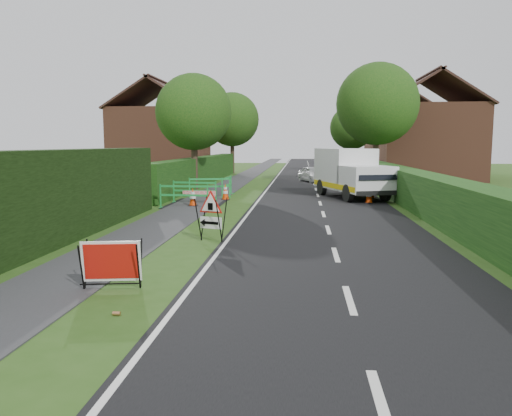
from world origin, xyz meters
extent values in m
plane|color=#2A4D16|center=(0.00, 0.00, 0.00)|extent=(120.00, 120.00, 0.00)
cube|color=black|center=(2.50, 35.00, 0.00)|extent=(6.00, 90.00, 0.02)
cube|color=#2D2D30|center=(-3.00, 35.00, 0.01)|extent=(2.00, 90.00, 0.02)
cube|color=black|center=(-5.00, 0.00, 0.00)|extent=(1.10, 18.00, 2.50)
cube|color=#14380F|center=(-5.00, 22.00, 0.00)|extent=(1.00, 24.00, 1.80)
cube|color=#14380F|center=(6.50, 16.00, 0.00)|extent=(1.20, 50.00, 1.50)
cube|color=brown|center=(-10.00, 30.00, 2.75)|extent=(7.00, 7.00, 5.50)
cube|color=#331E19|center=(-11.75, 30.00, 6.59)|extent=(4.00, 7.40, 2.58)
cube|color=#331E19|center=(-8.25, 30.00, 6.59)|extent=(4.00, 7.40, 2.58)
cube|color=#331E19|center=(-10.00, 30.00, 7.69)|extent=(0.25, 7.40, 0.18)
cube|color=brown|center=(11.00, 28.00, 2.75)|extent=(7.00, 7.00, 5.50)
cube|color=#331E19|center=(9.25, 28.00, 6.59)|extent=(4.00, 7.40, 2.58)
cube|color=#331E19|center=(12.75, 28.00, 6.59)|extent=(4.00, 7.40, 2.58)
cube|color=#331E19|center=(11.00, 28.00, 7.69)|extent=(0.25, 7.40, 0.18)
cube|color=brown|center=(12.00, 42.00, 2.75)|extent=(7.00, 7.00, 5.50)
cube|color=#331E19|center=(10.25, 42.00, 6.59)|extent=(4.00, 7.40, 2.58)
cube|color=#331E19|center=(13.75, 42.00, 6.59)|extent=(4.00, 7.40, 2.58)
cube|color=#331E19|center=(12.00, 42.00, 7.69)|extent=(0.25, 7.40, 0.18)
cylinder|color=#2D2116|center=(-4.60, 18.00, 1.31)|extent=(0.36, 0.36, 2.62)
sphere|color=#133C10|center=(-4.60, 18.00, 4.50)|extent=(4.40, 4.40, 4.40)
cylinder|color=#2D2116|center=(6.40, 22.00, 1.49)|extent=(0.36, 0.36, 2.97)
sphere|color=#133C10|center=(6.40, 22.00, 5.18)|extent=(5.20, 5.20, 5.20)
cylinder|color=#2D2116|center=(-4.60, 34.00, 1.40)|extent=(0.36, 0.36, 2.80)
sphere|color=#133C10|center=(-4.60, 34.00, 4.84)|extent=(4.80, 4.80, 4.80)
cylinder|color=#2D2116|center=(6.40, 38.00, 1.22)|extent=(0.36, 0.36, 2.45)
sphere|color=#133C10|center=(6.40, 38.00, 4.23)|extent=(4.20, 4.20, 4.20)
cylinder|color=black|center=(-2.25, -2.45, 0.45)|extent=(0.08, 0.31, 0.87)
cylinder|color=black|center=(-2.30, -2.13, 0.45)|extent=(0.08, 0.31, 0.87)
cylinder|color=black|center=(-1.25, -2.28, 0.45)|extent=(0.08, 0.31, 0.87)
cylinder|color=black|center=(-1.31, -1.97, 0.45)|extent=(0.08, 0.31, 0.87)
cylinder|color=black|center=(-1.75, -2.39, 0.15)|extent=(1.06, 0.20, 0.02)
cube|color=white|center=(-1.77, -2.23, 0.53)|extent=(1.08, 0.30, 0.76)
cube|color=#B4140C|center=(-1.77, -2.24, 0.53)|extent=(0.97, 0.27, 0.66)
cylinder|color=black|center=(-1.12, 2.33, 0.61)|extent=(0.15, 0.36, 1.19)
cylinder|color=black|center=(-1.02, 2.61, 0.61)|extent=(0.15, 0.36, 1.19)
cylinder|color=black|center=(-0.51, 2.12, 0.61)|extent=(0.15, 0.36, 1.19)
cylinder|color=black|center=(-0.41, 2.40, 0.61)|extent=(0.15, 0.36, 1.19)
cube|color=white|center=(-0.77, 2.34, 0.53)|extent=(0.63, 0.24, 0.32)
cube|color=black|center=(-0.78, 2.33, 0.53)|extent=(0.45, 0.17, 0.07)
cone|color=black|center=(-1.02, 2.41, 0.53)|extent=(0.20, 0.23, 0.19)
cube|color=black|center=(-0.78, 2.32, 0.98)|extent=(0.14, 0.06, 0.19)
cube|color=silver|center=(3.84, 14.92, 1.43)|extent=(3.03, 3.82, 1.99)
cube|color=silver|center=(4.66, 12.53, 1.04)|extent=(2.65, 2.70, 1.22)
cube|color=black|center=(4.99, 11.55, 1.34)|extent=(1.80, 0.81, 0.56)
cube|color=yellow|center=(3.17, 13.67, 0.64)|extent=(1.67, 4.84, 0.25)
cube|color=yellow|center=(5.14, 14.34, 0.64)|extent=(1.67, 4.84, 0.25)
cube|color=black|center=(4.99, 11.56, 0.50)|extent=(1.96, 0.77, 0.21)
cylinder|color=black|center=(3.79, 12.18, 0.41)|extent=(0.50, 0.86, 0.83)
cylinder|color=black|center=(5.55, 12.78, 0.41)|extent=(0.50, 0.86, 0.83)
cylinder|color=black|center=(2.72, 15.33, 0.41)|extent=(0.50, 0.86, 0.83)
cylinder|color=black|center=(4.48, 15.93, 0.41)|extent=(0.50, 0.86, 0.83)
cube|color=black|center=(4.69, 11.84, 0.02)|extent=(0.38, 0.38, 0.04)
cone|color=red|center=(4.69, 11.84, 0.42)|extent=(0.32, 0.32, 0.75)
cylinder|color=white|center=(4.69, 11.84, 0.38)|extent=(0.25, 0.25, 0.14)
cylinder|color=white|center=(4.69, 11.84, 0.56)|extent=(0.17, 0.17, 0.10)
cube|color=black|center=(5.05, 13.74, 0.02)|extent=(0.38, 0.38, 0.04)
cone|color=red|center=(5.05, 13.74, 0.42)|extent=(0.32, 0.32, 0.75)
cylinder|color=white|center=(5.05, 13.74, 0.38)|extent=(0.25, 0.25, 0.14)
cylinder|color=white|center=(5.05, 13.74, 0.56)|extent=(0.17, 0.17, 0.10)
cube|color=black|center=(5.12, 15.02, 0.02)|extent=(0.38, 0.38, 0.04)
cone|color=red|center=(5.12, 15.02, 0.42)|extent=(0.32, 0.32, 0.75)
cylinder|color=white|center=(5.12, 15.02, 0.38)|extent=(0.25, 0.25, 0.14)
cylinder|color=white|center=(5.12, 15.02, 0.56)|extent=(0.17, 0.17, 0.10)
cube|color=black|center=(-2.99, 10.15, 0.02)|extent=(0.38, 0.38, 0.04)
cone|color=red|center=(-2.99, 10.15, 0.42)|extent=(0.32, 0.32, 0.75)
cylinder|color=white|center=(-2.99, 10.15, 0.38)|extent=(0.25, 0.25, 0.14)
cylinder|color=white|center=(-2.99, 10.15, 0.56)|extent=(0.17, 0.17, 0.10)
cube|color=black|center=(-1.96, 12.59, 0.02)|extent=(0.38, 0.38, 0.04)
cone|color=red|center=(-1.96, 12.59, 0.42)|extent=(0.32, 0.32, 0.75)
cylinder|color=white|center=(-1.96, 12.59, 0.38)|extent=(0.25, 0.25, 0.14)
cylinder|color=white|center=(-1.96, 12.59, 0.56)|extent=(0.17, 0.17, 0.10)
cube|color=green|center=(-4.19, 9.37, 0.50)|extent=(0.05, 0.05, 1.00)
cube|color=green|center=(-2.19, 9.31, 0.50)|extent=(0.05, 0.05, 1.00)
cube|color=green|center=(-3.19, 9.34, 0.92)|extent=(2.00, 0.11, 0.08)
cube|color=green|center=(-3.19, 9.34, 0.55)|extent=(2.00, 0.11, 0.08)
cube|color=green|center=(-4.19, 9.37, 0.02)|extent=(0.07, 0.35, 0.04)
cube|color=green|center=(-2.19, 9.31, 0.02)|extent=(0.07, 0.35, 0.04)
cube|color=green|center=(-4.16, 11.42, 0.50)|extent=(0.06, 0.06, 1.00)
cube|color=green|center=(-2.17, 11.19, 0.50)|extent=(0.06, 0.06, 1.00)
cube|color=green|center=(-3.17, 11.30, 0.92)|extent=(1.99, 0.28, 0.08)
cube|color=green|center=(-3.17, 11.30, 0.55)|extent=(1.99, 0.28, 0.08)
cube|color=green|center=(-4.16, 11.42, 0.02)|extent=(0.10, 0.35, 0.04)
cube|color=green|center=(-2.17, 11.19, 0.02)|extent=(0.10, 0.35, 0.04)
cube|color=green|center=(-3.88, 13.43, 0.50)|extent=(0.06, 0.06, 1.00)
cube|color=green|center=(-1.93, 13.88, 0.50)|extent=(0.06, 0.06, 1.00)
cube|color=green|center=(-2.91, 13.66, 0.92)|extent=(1.96, 0.50, 0.08)
cube|color=green|center=(-2.91, 13.66, 0.55)|extent=(1.96, 0.50, 0.08)
cube|color=green|center=(-3.88, 13.43, 0.02)|extent=(0.14, 0.35, 0.04)
cube|color=green|center=(-1.93, 13.88, 0.02)|extent=(0.14, 0.35, 0.04)
cube|color=green|center=(-2.25, 13.52, 0.50)|extent=(0.05, 0.05, 1.00)
cube|color=green|center=(-2.10, 15.51, 0.50)|extent=(0.05, 0.05, 1.00)
cube|color=green|center=(-2.18, 14.51, 0.92)|extent=(0.20, 2.00, 0.08)
cube|color=green|center=(-2.18, 14.51, 0.55)|extent=(0.20, 2.00, 0.08)
cube|color=green|center=(-2.25, 13.52, 0.02)|extent=(0.35, 0.09, 0.04)
cube|color=green|center=(-2.10, 15.51, 0.02)|extent=(0.35, 0.09, 0.04)
cube|color=red|center=(-2.91, 11.07, 0.00)|extent=(1.50, 0.04, 0.25)
cylinder|color=#BF7F4C|center=(-1.18, -3.59, 0.00)|extent=(0.12, 0.07, 0.07)
imported|color=white|center=(2.46, 24.42, 0.56)|extent=(2.41, 3.55, 1.12)
camera|label=1|loc=(1.67, -10.83, 2.65)|focal=35.00mm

